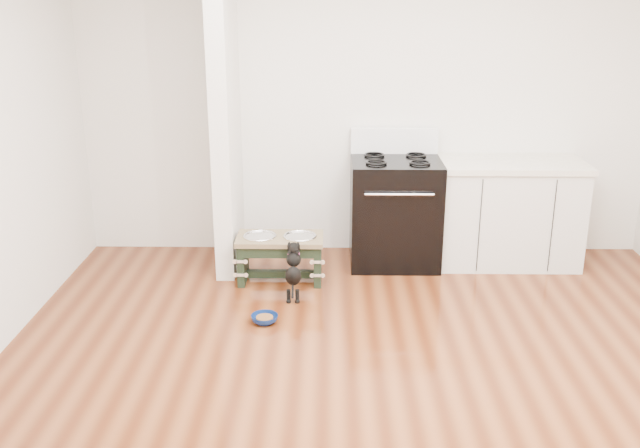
# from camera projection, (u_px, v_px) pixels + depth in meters

# --- Properties ---
(ground) EXTENTS (5.00, 5.00, 0.00)m
(ground) POSITION_uv_depth(u_px,v_px,m) (381.00, 394.00, 4.27)
(ground) COLOR #4D200D
(ground) RESTS_ON ground
(room_shell) EXTENTS (5.00, 5.00, 5.00)m
(room_shell) POSITION_uv_depth(u_px,v_px,m) (389.00, 126.00, 3.75)
(room_shell) COLOR silver
(room_shell) RESTS_ON ground
(partition_wall) EXTENTS (0.15, 0.80, 2.70)m
(partition_wall) POSITION_uv_depth(u_px,v_px,m) (225.00, 110.00, 5.85)
(partition_wall) COLOR silver
(partition_wall) RESTS_ON ground
(oven_range) EXTENTS (0.76, 0.69, 1.14)m
(oven_range) POSITION_uv_depth(u_px,v_px,m) (395.00, 210.00, 6.16)
(oven_range) COLOR black
(oven_range) RESTS_ON ground
(cabinet_run) EXTENTS (1.24, 0.64, 0.91)m
(cabinet_run) POSITION_uv_depth(u_px,v_px,m) (508.00, 213.00, 6.17)
(cabinet_run) COLOR silver
(cabinet_run) RESTS_ON ground
(dog_feeder) EXTENTS (0.70, 0.38, 0.40)m
(dog_feeder) POSITION_uv_depth(u_px,v_px,m) (280.00, 250.00, 5.81)
(dog_feeder) COLOR black
(dog_feeder) RESTS_ON ground
(puppy) EXTENTS (0.12, 0.36, 0.43)m
(puppy) POSITION_uv_depth(u_px,v_px,m) (293.00, 269.00, 5.52)
(puppy) COLOR black
(puppy) RESTS_ON ground
(floor_bowl) EXTENTS (0.24, 0.24, 0.06)m
(floor_bowl) POSITION_uv_depth(u_px,v_px,m) (265.00, 319.00, 5.15)
(floor_bowl) COLOR navy
(floor_bowl) RESTS_ON ground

